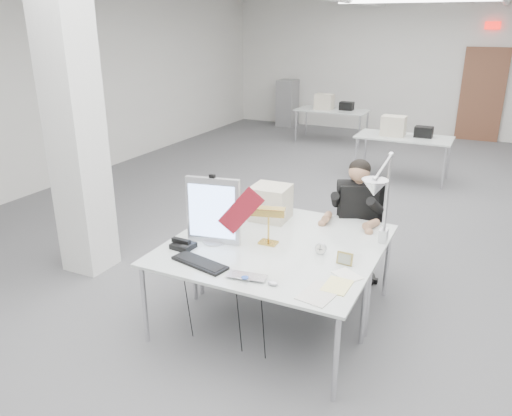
{
  "coord_description": "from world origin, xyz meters",
  "views": [
    {
      "loc": [
        1.61,
        -5.78,
        2.6
      ],
      "look_at": [
        -0.22,
        -2.0,
        1.04
      ],
      "focal_mm": 35.0,
      "sensor_mm": 36.0,
      "label": 1
    }
  ],
  "objects_px": {
    "office_chair": "(356,230)",
    "architect_lamp": "(381,200)",
    "monitor": "(213,211)",
    "desk_phone": "(183,246)",
    "laptop": "(245,279)",
    "bankers_lamp": "(268,228)",
    "seated_person": "(357,202)",
    "beige_monitor": "(271,203)",
    "desk_main": "(254,265)"
  },
  "relations": [
    {
      "from": "office_chair",
      "to": "laptop",
      "type": "relative_size",
      "value": 3.74
    },
    {
      "from": "seated_person",
      "to": "monitor",
      "type": "relative_size",
      "value": 1.45
    },
    {
      "from": "desk_main",
      "to": "bankers_lamp",
      "type": "height_order",
      "value": "bankers_lamp"
    },
    {
      "from": "seated_person",
      "to": "monitor",
      "type": "bearing_deg",
      "value": -152.26
    },
    {
      "from": "bankers_lamp",
      "to": "desk_phone",
      "type": "xyz_separation_m",
      "value": [
        -0.63,
        -0.41,
        -0.13
      ]
    },
    {
      "from": "architect_lamp",
      "to": "beige_monitor",
      "type": "bearing_deg",
      "value": 163.45
    },
    {
      "from": "monitor",
      "to": "beige_monitor",
      "type": "height_order",
      "value": "monitor"
    },
    {
      "from": "monitor",
      "to": "bankers_lamp",
      "type": "relative_size",
      "value": 1.98
    },
    {
      "from": "monitor",
      "to": "architect_lamp",
      "type": "distance_m",
      "value": 1.43
    },
    {
      "from": "monitor",
      "to": "desk_phone",
      "type": "relative_size",
      "value": 3.26
    },
    {
      "from": "desk_phone",
      "to": "beige_monitor",
      "type": "height_order",
      "value": "beige_monitor"
    },
    {
      "from": "seated_person",
      "to": "laptop",
      "type": "bearing_deg",
      "value": -126.33
    },
    {
      "from": "office_chair",
      "to": "bankers_lamp",
      "type": "distance_m",
      "value": 1.23
    },
    {
      "from": "seated_person",
      "to": "laptop",
      "type": "relative_size",
      "value": 2.84
    },
    {
      "from": "desk_phone",
      "to": "seated_person",
      "type": "bearing_deg",
      "value": 56.3
    },
    {
      "from": "bankers_lamp",
      "to": "beige_monitor",
      "type": "xyz_separation_m",
      "value": [
        -0.23,
        0.56,
        0.02
      ]
    },
    {
      "from": "laptop",
      "to": "desk_phone",
      "type": "xyz_separation_m",
      "value": [
        -0.75,
        0.29,
        0.01
      ]
    },
    {
      "from": "office_chair",
      "to": "bankers_lamp",
      "type": "height_order",
      "value": "office_chair"
    },
    {
      "from": "desk_phone",
      "to": "bankers_lamp",
      "type": "bearing_deg",
      "value": 38.26
    },
    {
      "from": "monitor",
      "to": "bankers_lamp",
      "type": "bearing_deg",
      "value": 11.56
    },
    {
      "from": "office_chair",
      "to": "seated_person",
      "type": "bearing_deg",
      "value": -113.47
    },
    {
      "from": "beige_monitor",
      "to": "architect_lamp",
      "type": "height_order",
      "value": "architect_lamp"
    },
    {
      "from": "seated_person",
      "to": "bankers_lamp",
      "type": "height_order",
      "value": "seated_person"
    },
    {
      "from": "laptop",
      "to": "bankers_lamp",
      "type": "bearing_deg",
      "value": 91.29
    },
    {
      "from": "beige_monitor",
      "to": "architect_lamp",
      "type": "xyz_separation_m",
      "value": [
        1.14,
        -0.32,
        0.31
      ]
    },
    {
      "from": "office_chair",
      "to": "seated_person",
      "type": "height_order",
      "value": "seated_person"
    },
    {
      "from": "desk_main",
      "to": "laptop",
      "type": "relative_size",
      "value": 5.84
    },
    {
      "from": "monitor",
      "to": "bankers_lamp",
      "type": "distance_m",
      "value": 0.51
    },
    {
      "from": "monitor",
      "to": "desk_phone",
      "type": "distance_m",
      "value": 0.4
    },
    {
      "from": "laptop",
      "to": "desk_phone",
      "type": "relative_size",
      "value": 1.67
    },
    {
      "from": "monitor",
      "to": "laptop",
      "type": "height_order",
      "value": "monitor"
    },
    {
      "from": "beige_monitor",
      "to": "bankers_lamp",
      "type": "bearing_deg",
      "value": -69.97
    },
    {
      "from": "architect_lamp",
      "to": "office_chair",
      "type": "bearing_deg",
      "value": 114.43
    },
    {
      "from": "architect_lamp",
      "to": "bankers_lamp",
      "type": "bearing_deg",
      "value": -166.08
    },
    {
      "from": "desk_main",
      "to": "desk_phone",
      "type": "distance_m",
      "value": 0.69
    },
    {
      "from": "office_chair",
      "to": "seated_person",
      "type": "xyz_separation_m",
      "value": [
        0.0,
        -0.05,
        0.32
      ]
    },
    {
      "from": "bankers_lamp",
      "to": "architect_lamp",
      "type": "xyz_separation_m",
      "value": [
        0.91,
        0.24,
        0.32
      ]
    },
    {
      "from": "seated_person",
      "to": "beige_monitor",
      "type": "bearing_deg",
      "value": -172.14
    },
    {
      "from": "desk_main",
      "to": "seated_person",
      "type": "distance_m",
      "value": 1.51
    },
    {
      "from": "laptop",
      "to": "desk_phone",
      "type": "bearing_deg",
      "value": 150.07
    },
    {
      "from": "architect_lamp",
      "to": "monitor",
      "type": "bearing_deg",
      "value": -163.44
    },
    {
      "from": "office_chair",
      "to": "architect_lamp",
      "type": "distance_m",
      "value": 1.13
    },
    {
      "from": "office_chair",
      "to": "laptop",
      "type": "distance_m",
      "value": 1.82
    },
    {
      "from": "laptop",
      "to": "bankers_lamp",
      "type": "height_order",
      "value": "bankers_lamp"
    },
    {
      "from": "desk_main",
      "to": "seated_person",
      "type": "bearing_deg",
      "value": 72.2
    },
    {
      "from": "seated_person",
      "to": "laptop",
      "type": "xyz_separation_m",
      "value": [
        -0.39,
        -1.72,
        -0.13
      ]
    },
    {
      "from": "seated_person",
      "to": "office_chair",
      "type": "bearing_deg",
      "value": 66.53
    },
    {
      "from": "seated_person",
      "to": "desk_phone",
      "type": "relative_size",
      "value": 4.75
    },
    {
      "from": "monitor",
      "to": "laptop",
      "type": "xyz_separation_m",
      "value": [
        0.57,
        -0.52,
        -0.29
      ]
    },
    {
      "from": "architect_lamp",
      "to": "desk_main",
      "type": "bearing_deg",
      "value": -143.26
    }
  ]
}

